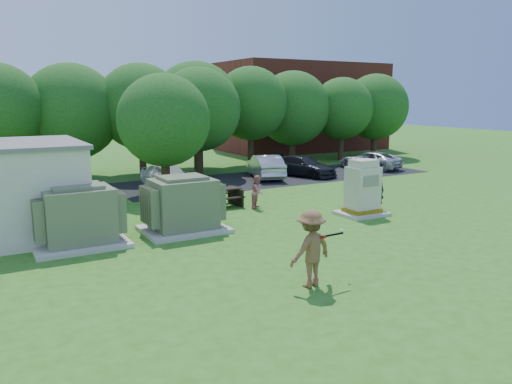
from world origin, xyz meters
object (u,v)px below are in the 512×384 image
transformer_left (79,217)px  batter (311,249)px  person_at_picnic (258,192)px  car_white (168,176)px  car_dark (303,166)px  car_silver_a (265,166)px  person_by_generator (376,191)px  car_silver_b (370,160)px  picnic_table (219,195)px  generator_cabinet (363,191)px  transformer_right (183,206)px

transformer_left → batter: size_ratio=1.47×
person_at_picnic → car_white: bearing=66.5°
car_dark → car_silver_a: bearing=147.6°
person_by_generator → person_at_picnic: 5.21m
transformer_left → person_at_picnic: transformer_left is taller
batter → car_dark: batter is taller
car_dark → car_silver_b: bearing=-18.3°
picnic_table → batter: batter is taller
transformer_left → person_by_generator: (12.28, -0.96, -0.08)m
car_dark → car_silver_b: (5.85, 0.35, -0.03)m
generator_cabinet → transformer_right: bearing=170.6°
picnic_table → person_by_generator: person_by_generator is taller
generator_cabinet → car_white: generator_cabinet is taller
transformer_right → car_white: transformer_right is taller
transformer_left → transformer_right: size_ratio=1.00×
batter → car_silver_b: bearing=-145.5°
transformer_right → transformer_left: bearing=180.0°
person_by_generator → car_silver_a: (0.36, 10.12, -0.16)m
car_white → car_silver_b: size_ratio=0.94×
batter → car_dark: 18.76m
generator_cabinet → car_silver_a: bearing=82.2°
picnic_table → car_dark: bearing=33.1°
person_by_generator → car_silver_b: (8.72, 10.00, -0.28)m
transformer_left → person_by_generator: 12.31m
batter → person_at_picnic: (3.48, 8.89, -0.28)m
person_by_generator → car_silver_a: person_by_generator is taller
car_white → generator_cabinet: bearing=-72.0°
generator_cabinet → car_silver_a: generator_cabinet is taller
transformer_right → person_by_generator: transformer_right is taller
batter → car_silver_b: size_ratio=0.47×
generator_cabinet → person_at_picnic: bearing=133.6°
picnic_table → person_at_picnic: size_ratio=1.32×
car_silver_b → transformer_right: bearing=10.0°
person_by_generator → transformer_left: bearing=39.0°
car_white → car_silver_b: (14.78, 0.29, -0.09)m
person_by_generator → car_silver_b: size_ratio=0.41×
transformer_right → batter: size_ratio=1.47×
generator_cabinet → batter: bearing=-140.2°
car_silver_a → car_silver_b: (8.35, -0.13, -0.12)m
transformer_left → car_silver_b: (20.99, 9.04, -0.37)m
car_dark → car_white: bearing=158.0°
generator_cabinet → batter: 8.66m
car_silver_a → car_dark: size_ratio=1.00×
picnic_table → batter: 10.17m
car_silver_a → car_dark: 2.55m
transformer_right → person_by_generator: size_ratio=1.69×
transformer_right → picnic_table: transformer_right is taller
picnic_table → car_silver_a: car_silver_a is taller
transformer_left → car_white: bearing=54.6°
transformer_left → batter: bearing=-56.1°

